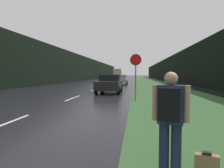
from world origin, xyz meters
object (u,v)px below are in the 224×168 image
at_px(car_passing_far, 121,80).
at_px(hitchhiker_with_backpack, 170,117).
at_px(stop_sign, 136,72).
at_px(suitcase, 207,165).
at_px(delivery_truck, 118,74).
at_px(car_passing_near, 110,84).
at_px(car_oncoming, 107,78).

bearing_deg(car_passing_far, hitchhiker_with_backpack, 95.57).
bearing_deg(car_passing_far, stop_sign, 96.58).
height_order(suitcase, car_passing_far, car_passing_far).
relative_size(stop_sign, delivery_truck, 0.35).
xyz_separation_m(hitchhiker_with_backpack, car_passing_near, (-2.69, 13.74, -0.16)).
relative_size(hitchhiker_with_backpack, delivery_truck, 0.20).
bearing_deg(stop_sign, hitchhiker_with_backpack, -86.63).
bearing_deg(car_oncoming, stop_sign, -78.95).
bearing_deg(car_passing_far, car_passing_near, 90.00).
xyz_separation_m(suitcase, delivery_truck, (-7.01, 64.93, 1.57)).
bearing_deg(delivery_truck, hitchhiker_with_backpack, -84.32).
distance_m(stop_sign, car_oncoming, 31.04).
relative_size(hitchhiker_with_backpack, car_passing_near, 0.35).
bearing_deg(car_passing_far, delivery_truck, -84.25).
distance_m(suitcase, delivery_truck, 65.32).
relative_size(stop_sign, car_passing_far, 0.57).
relative_size(car_passing_far, car_oncoming, 1.02).
relative_size(suitcase, delivery_truck, 0.05).
bearing_deg(hitchhiker_with_backpack, car_passing_far, 110.06).
distance_m(stop_sign, hitchhiker_with_backpack, 8.73).
bearing_deg(suitcase, delivery_truck, 110.65).
distance_m(stop_sign, car_passing_far, 19.00).
distance_m(car_passing_near, car_oncoming, 25.67).
xyz_separation_m(stop_sign, car_passing_far, (-2.18, 18.85, -0.94)).
height_order(stop_sign, car_oncoming, stop_sign).
height_order(stop_sign, hitchhiker_with_backpack, stop_sign).
xyz_separation_m(hitchhiker_with_backpack, suitcase, (0.56, 0.06, -0.74)).
bearing_deg(car_passing_near, hitchhiker_with_backpack, 101.06).
xyz_separation_m(stop_sign, car_passing_near, (-2.18, 5.06, -0.91)).
bearing_deg(car_passing_far, suitcase, 96.73).
distance_m(hitchhiker_with_backpack, car_oncoming, 39.66).
bearing_deg(stop_sign, car_passing_near, 113.27).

